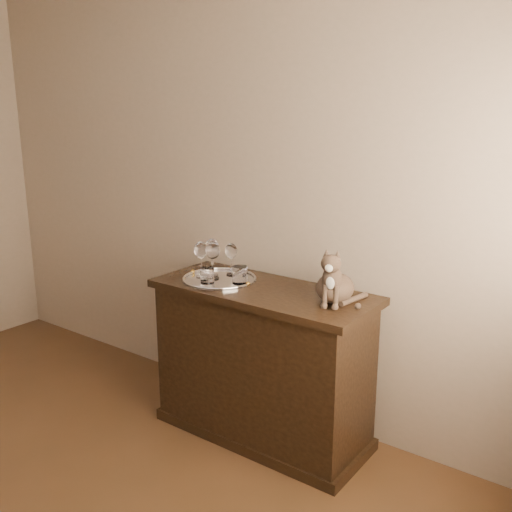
{
  "coord_description": "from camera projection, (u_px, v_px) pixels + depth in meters",
  "views": [
    {
      "loc": [
        2.25,
        -0.37,
        1.75
      ],
      "look_at": [
        0.55,
        1.95,
        1.01
      ],
      "focal_mm": 40.0,
      "sensor_mm": 36.0,
      "label": 1
    }
  ],
  "objects": [
    {
      "name": "wine_glass_c",
      "position": [
        201.0,
        259.0,
        3.12
      ],
      "size": [
        0.08,
        0.08,
        0.2
      ],
      "primitive_type": null,
      "color": "white",
      "rests_on": "tray"
    },
    {
      "name": "wall_back",
      "position": [
        212.0,
        179.0,
        3.43
      ],
      "size": [
        4.0,
        0.1,
        2.7
      ],
      "primitive_type": "cube",
      "color": "tan",
      "rests_on": "ground"
    },
    {
      "name": "tumbler_b",
      "position": [
        207.0,
        276.0,
        3.02
      ],
      "size": [
        0.07,
        0.07,
        0.08
      ],
      "primitive_type": "cylinder",
      "color": "white",
      "rests_on": "tray"
    },
    {
      "name": "sideboard",
      "position": [
        262.0,
        363.0,
        3.08
      ],
      "size": [
        1.2,
        0.5,
        0.85
      ],
      "primitive_type": null,
      "color": "black",
      "rests_on": "ground"
    },
    {
      "name": "wine_glass_d",
      "position": [
        213.0,
        260.0,
        3.09
      ],
      "size": [
        0.08,
        0.08,
        0.21
      ],
      "primitive_type": null,
      "color": "white",
      "rests_on": "tray"
    },
    {
      "name": "wine_glass_b",
      "position": [
        231.0,
        259.0,
        3.16
      ],
      "size": [
        0.07,
        0.07,
        0.18
      ],
      "primitive_type": null,
      "color": "white",
      "rests_on": "tray"
    },
    {
      "name": "wine_glass_a",
      "position": [
        212.0,
        257.0,
        3.14
      ],
      "size": [
        0.08,
        0.08,
        0.21
      ],
      "primitive_type": null,
      "color": "white",
      "rests_on": "tray"
    },
    {
      "name": "cat",
      "position": [
        335.0,
        274.0,
        2.73
      ],
      "size": [
        0.34,
        0.33,
        0.28
      ],
      "primitive_type": null,
      "rotation": [
        0.0,
        0.0,
        0.28
      ],
      "color": "#4E3C2E",
      "rests_on": "sideboard"
    },
    {
      "name": "tumbler_c",
      "position": [
        240.0,
        275.0,
        3.01
      ],
      "size": [
        0.08,
        0.08,
        0.09
      ],
      "primitive_type": "cylinder",
      "color": "silver",
      "rests_on": "tray"
    },
    {
      "name": "tray",
      "position": [
        219.0,
        280.0,
        3.1
      ],
      "size": [
        0.4,
        0.4,
        0.01
      ],
      "primitive_type": "cylinder",
      "color": "silver",
      "rests_on": "sideboard"
    }
  ]
}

